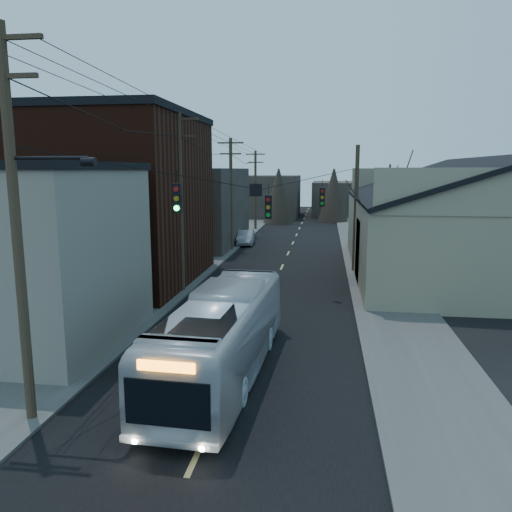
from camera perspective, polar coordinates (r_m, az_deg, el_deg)
The scene contains 14 objects.
ground at distance 11.70m, azimuth -9.46°, elevation -26.55°, with size 160.00×160.00×0.00m, color black.
road_surface at distance 39.67m, azimuth 3.48°, elevation -0.17°, with size 9.00×110.00×0.02m, color black.
sidewalk_left at distance 40.67m, azimuth -5.68°, elevation 0.12°, with size 4.00×110.00×0.12m, color #474744.
sidewalk_right at distance 39.70m, azimuth 12.88°, elevation -0.32°, with size 4.00×110.00×0.12m, color #474744.
building_clapboard at distance 21.85m, azimuth -25.47°, elevation -0.10°, with size 8.00×8.00×7.00m, color gray.
building_brick at distance 31.78m, azimuth -16.30°, elevation 6.02°, with size 10.00×12.00×10.00m, color #32140B.
building_left_far at distance 46.77m, azimuth -7.62°, elevation 5.60°, with size 9.00×14.00×7.00m, color #312C27.
warehouse at distance 35.65m, azimuth 24.20°, elevation 2.21°, with size 16.16×20.60×7.73m.
building_far_left at distance 74.59m, azimuth 0.99°, elevation 6.87°, with size 10.00×12.00×6.00m, color #312C27.
building_far_right at distance 79.17m, azimuth 10.88°, elevation 6.51°, with size 12.00×14.00×5.00m, color #312C27.
bare_tree at distance 29.35m, azimuth 14.77°, elevation 3.06°, with size 0.40×0.40×7.20m, color black.
utility_lines at distance 33.70m, azimuth -2.53°, elevation 6.53°, with size 11.24×45.28×10.50m.
bus at distance 16.92m, azimuth -3.85°, elevation -8.99°, with size 2.44×10.44×2.91m, color silver.
parked_car at distance 46.37m, azimuth -1.19°, elevation 2.13°, with size 1.41×4.04×1.33m, color #9E9FA5.
Camera 1 is at (2.98, -8.95, 6.92)m, focal length 35.00 mm.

